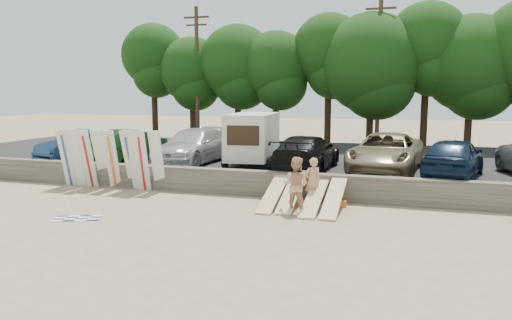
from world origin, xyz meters
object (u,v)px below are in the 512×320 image
Objects in this scene: car_1 at (131,145)px; cooler at (281,196)px; car_4 at (386,152)px; beachgoer_b at (296,185)px; car_2 at (194,146)px; box_trailer at (253,136)px; car_0 at (82,145)px; car_5 at (454,157)px; beachgoer_a at (313,182)px; car_3 at (306,153)px.

car_1 is 12.39× the size of cooler.
car_4 is (12.21, 0.39, 0.04)m from car_1.
beachgoer_b is at bearing 174.13° from car_1.
box_trailer is at bearing 3.86° from car_2.
car_1 is at bearing -172.50° from car_2.
car_5 reaches higher than car_0.
beachgoer_b is (3.30, -5.52, -1.08)m from box_trailer.
car_0 is 14.74m from car_4.
car_2 is (3.30, 0.20, 0.03)m from car_1.
car_5 is 7.13m from beachgoer_b.
box_trailer reaches higher than cooler.
beachgoer_a is at bearing -97.97° from beachgoer_b.
car_3 is 0.89× the size of car_4.
box_trailer reaches higher than car_3.
beachgoer_a is at bearing -112.12° from car_4.
car_0 is 0.87× the size of car_3.
box_trailer reaches higher than car_5.
car_1 is 3.30m from car_2.
car_1 is (2.50, 0.52, 0.03)m from car_0.
car_4 is at bearing -3.28° from box_trailer.
car_0 is 0.95× the size of car_5.
car_0 is 2.59× the size of beachgoer_a.
car_5 is (11.57, -0.79, 0.00)m from car_2.
car_1 is 0.99× the size of car_5.
car_1 reaches higher than car_0.
box_trailer is 8.66m from car_5.
car_4 is (5.95, 0.19, -0.53)m from box_trailer.
car_5 is (5.96, -0.22, 0.05)m from car_3.
car_1 is at bearing 152.88° from cooler.
car_2 is at bearing -173.28° from car_4.
cooler is at bearing -55.28° from beachgoer_a.
cooler is at bearing -54.23° from beachgoer_b.
beachgoer_b is at bearing 100.41° from car_3.
car_5 is at bearing -179.21° from car_3.
box_trailer is 0.83× the size of car_1.
beachgoer_a is at bearing -28.78° from car_2.
beachgoer_b is (0.66, -4.96, -0.49)m from car_3.
car_0 is 12.89m from beachgoer_a.
box_trailer is 2.25× the size of beachgoer_a.
beachgoer_a is 1.33m from beachgoer_b.
car_1 reaches higher than car_3.
cooler is (11.12, -3.13, -1.28)m from car_0.
car_2 is 6.71m from cooler.
cooler is (-0.94, 1.68, -0.80)m from beachgoer_b.
car_2 is 8.37m from beachgoer_b.
car_5 is at bearing -131.71° from beachgoer_b.
cooler is (-0.28, -3.28, -1.30)m from car_3.
car_4 is at bearing -154.92° from car_1.
car_2 is (-2.96, 0.01, -0.53)m from box_trailer.
car_3 is at bearing -113.24° from beachgoer_a.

